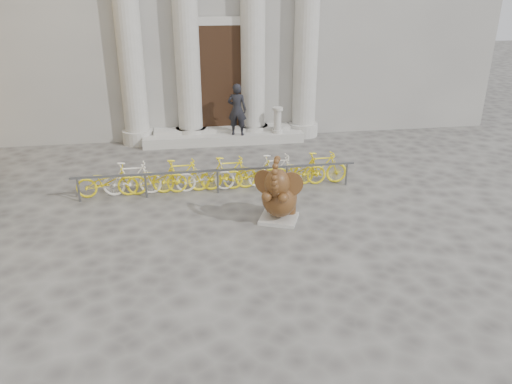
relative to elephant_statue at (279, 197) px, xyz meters
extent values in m
plane|color=#474442|center=(-0.72, -2.39, -0.67)|extent=(80.00, 80.00, 0.00)
cube|color=black|center=(-0.72, 7.53, 1.63)|extent=(2.40, 0.16, 4.00)
cylinder|color=#A8A59E|center=(-3.92, 7.41, 3.33)|extent=(0.90, 0.90, 8.00)
cylinder|color=#A8A59E|center=(-1.92, 7.41, 3.33)|extent=(0.90, 0.90, 8.00)
cylinder|color=#A8A59E|center=(0.48, 7.41, 3.33)|extent=(0.90, 0.90, 8.00)
cylinder|color=#A8A59E|center=(2.48, 7.41, 3.33)|extent=(0.90, 0.90, 8.00)
cube|color=#A8A59E|center=(-0.72, 7.01, -0.49)|extent=(6.00, 1.20, 0.36)
cube|color=#A8A59E|center=(0.01, 0.03, -0.62)|extent=(1.17, 1.12, 0.09)
ellipsoid|color=black|center=(0.09, 0.21, -0.30)|extent=(1.00, 0.98, 0.59)
ellipsoid|color=black|center=(0.02, 0.04, -0.04)|extent=(1.24, 1.36, 0.96)
cylinder|color=black|center=(-0.10, 0.42, -0.46)|extent=(0.36, 0.36, 0.24)
cylinder|color=black|center=(0.36, 0.23, -0.46)|extent=(0.36, 0.36, 0.24)
cylinder|color=black|center=(-0.31, -0.22, 0.14)|extent=(0.41, 0.59, 0.37)
cylinder|color=black|center=(0.07, -0.37, 0.14)|extent=(0.41, 0.59, 0.37)
ellipsoid|color=black|center=(-0.11, -0.26, 0.47)|extent=(0.80, 0.78, 0.74)
cylinder|color=black|center=(-0.36, -0.04, 0.43)|extent=(0.51, 0.44, 0.63)
cylinder|color=black|center=(0.22, -0.28, 0.43)|extent=(0.63, 0.09, 0.63)
cone|color=beige|center=(-0.28, -0.39, 0.32)|extent=(0.09, 0.22, 0.10)
cone|color=beige|center=(-0.08, -0.47, 0.32)|extent=(0.18, 0.21, 0.10)
cube|color=slate|center=(-1.37, 2.06, 0.03)|extent=(8.09, 0.06, 0.06)
cylinder|color=slate|center=(-5.22, 2.06, -0.32)|extent=(0.06, 0.06, 0.70)
cylinder|color=slate|center=(-3.39, 2.06, -0.32)|extent=(0.06, 0.06, 0.70)
cylinder|color=slate|center=(-1.37, 2.06, -0.32)|extent=(0.06, 0.06, 0.70)
cylinder|color=slate|center=(0.66, 2.06, -0.32)|extent=(0.06, 0.06, 0.70)
cylinder|color=slate|center=(2.48, 2.06, -0.32)|extent=(0.06, 0.06, 0.70)
imported|color=yellow|center=(-4.47, 2.31, -0.17)|extent=(1.70, 0.50, 1.00)
imported|color=white|center=(-3.78, 2.31, -0.17)|extent=(1.66, 0.47, 1.00)
imported|color=yellow|center=(-3.09, 2.31, -0.17)|extent=(1.70, 0.50, 1.00)
imported|color=yellow|center=(-2.40, 2.31, -0.17)|extent=(1.66, 0.47, 1.00)
imported|color=white|center=(-1.71, 2.31, -0.17)|extent=(1.70, 0.50, 1.00)
imported|color=yellow|center=(-1.02, 2.31, -0.17)|extent=(1.66, 0.47, 1.00)
imported|color=yellow|center=(-0.33, 2.31, -0.17)|extent=(1.70, 0.50, 1.00)
imported|color=white|center=(0.36, 2.31, -0.17)|extent=(1.66, 0.47, 1.00)
imported|color=yellow|center=(1.04, 2.31, -0.17)|extent=(1.70, 0.50, 1.00)
imported|color=yellow|center=(1.73, 2.31, -0.17)|extent=(1.66, 0.47, 1.00)
imported|color=black|center=(-0.23, 6.66, 0.65)|extent=(0.80, 0.63, 1.91)
cylinder|color=#A8A59E|center=(1.30, 6.71, -0.25)|extent=(0.39, 0.39, 0.12)
cylinder|color=#A8A59E|center=(1.30, 6.71, 0.13)|extent=(0.28, 0.28, 0.89)
cylinder|color=#A8A59E|center=(1.30, 6.71, 0.61)|extent=(0.39, 0.39, 0.10)
camera|label=1|loc=(-2.37, -11.23, 4.98)|focal=35.00mm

